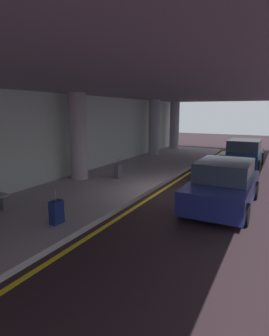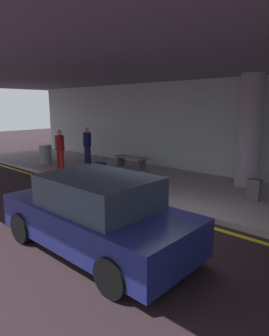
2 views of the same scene
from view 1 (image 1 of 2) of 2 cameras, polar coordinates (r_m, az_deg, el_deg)
The scene contains 12 objects.
ground_plane at distance 10.69m, azimuth 8.33°, elevation -5.48°, with size 60.00×60.00×0.00m, color black.
sidewalk at distance 12.00m, azimuth -5.77°, elevation -3.18°, with size 26.00×4.20×0.15m, color #9E949A.
lane_stripe_yellow at distance 10.94m, azimuth 4.65°, elevation -4.98°, with size 26.00×0.14×0.01m, color yellow.
support_column_far_left at distance 12.47m, azimuth -11.17°, elevation 6.08°, with size 0.74×0.74×3.65m, color #9D8D97.
support_column_left_mid at distance 19.35m, azimuth 3.91°, elevation 8.05°, with size 0.74×0.74×3.65m, color #9894A2.
support_column_center at distance 23.06m, azimuth 7.96°, elevation 8.49°, with size 0.74×0.74×3.65m, color #9B96A0.
ceiling_overhang at distance 11.39m, azimuth -3.99°, elevation 15.74°, with size 28.00×13.20×0.30m, color slate.
terminal_back_wall at distance 13.06m, azimuth -14.26°, elevation 5.84°, with size 26.00×0.30×3.80m, color #AFB7B0.
car_navy at distance 9.68m, azimuth 17.26°, elevation -3.28°, with size 4.10×1.92×1.50m.
car_navy_no2 at distance 17.02m, azimuth 20.90°, elevation 2.62°, with size 4.10×1.92×1.50m.
suitcase_upright_primary at distance 12.54m, azimuth -3.30°, elevation -0.69°, with size 0.36×0.22×0.90m.
suitcase_upright_secondary at distance 7.85m, azimuth -15.28°, elevation -8.47°, with size 0.36×0.22×0.90m.
Camera 1 is at (-9.69, -3.33, 3.07)m, focal length 30.59 mm.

